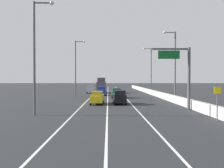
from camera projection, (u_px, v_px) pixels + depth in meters
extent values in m
plane|color=#26282B|center=(115.00, 92.00, 69.64)|extent=(320.00, 320.00, 0.00)
cube|color=silver|center=(94.00, 94.00, 60.56)|extent=(0.16, 130.00, 0.00)
cube|color=silver|center=(108.00, 94.00, 60.61)|extent=(0.16, 130.00, 0.00)
cube|color=silver|center=(122.00, 94.00, 60.66)|extent=(0.16, 130.00, 0.00)
cube|color=#B2ADA3|center=(164.00, 96.00, 45.76)|extent=(0.60, 120.00, 1.10)
cylinder|color=#47474C|center=(189.00, 78.00, 29.98)|extent=(0.36, 0.36, 7.50)
cube|color=#47474C|center=(171.00, 49.00, 29.88)|extent=(4.50, 0.20, 0.20)
cube|color=#0C5923|center=(169.00, 55.00, 29.77)|extent=(2.60, 0.10, 1.00)
cylinder|color=#4C4C51|center=(217.00, 107.00, 21.53)|extent=(0.10, 0.10, 2.40)
cube|color=yellow|center=(218.00, 90.00, 21.46)|extent=(0.60, 0.04, 0.60)
cylinder|color=#4C4C51|center=(175.00, 66.00, 40.98)|extent=(0.24, 0.24, 11.51)
cube|color=#4C4C51|center=(170.00, 32.00, 40.85)|extent=(1.80, 0.12, 0.12)
sphere|color=beige|center=(164.00, 32.00, 40.84)|extent=(0.44, 0.44, 0.44)
cylinder|color=#4C4C51|center=(151.00, 71.00, 62.55)|extent=(0.24, 0.24, 11.51)
cube|color=#4C4C51|center=(148.00, 49.00, 62.43)|extent=(1.80, 0.12, 0.12)
sphere|color=beige|center=(144.00, 49.00, 62.42)|extent=(0.44, 0.44, 0.44)
cylinder|color=#4C4C51|center=(34.00, 58.00, 25.12)|extent=(0.24, 0.24, 11.51)
cube|color=#4C4C51|center=(43.00, 3.00, 25.02)|extent=(1.80, 0.12, 0.12)
sphere|color=beige|center=(52.00, 3.00, 25.03)|extent=(0.44, 0.44, 0.44)
cylinder|color=#4C4C51|center=(75.00, 69.00, 51.02)|extent=(0.24, 0.24, 11.51)
cube|color=#4C4C51|center=(80.00, 42.00, 50.93)|extent=(1.80, 0.12, 0.12)
sphere|color=beige|center=(84.00, 42.00, 50.94)|extent=(0.44, 0.44, 0.44)
cube|color=black|center=(119.00, 98.00, 36.39)|extent=(1.86, 4.41, 1.13)
cube|color=black|center=(120.00, 92.00, 35.94)|extent=(1.59, 2.00, 0.60)
cylinder|color=black|center=(113.00, 101.00, 38.10)|extent=(0.24, 0.69, 0.68)
cylinder|color=black|center=(124.00, 101.00, 38.17)|extent=(0.24, 0.69, 0.68)
cylinder|color=black|center=(115.00, 103.00, 34.64)|extent=(0.24, 0.69, 0.68)
cylinder|color=black|center=(126.00, 103.00, 34.70)|extent=(0.24, 0.69, 0.68)
cube|color=#1E389E|center=(102.00, 91.00, 56.07)|extent=(1.89, 4.14, 1.09)
cube|color=navy|center=(102.00, 88.00, 55.65)|extent=(1.64, 1.87, 0.60)
cylinder|color=black|center=(98.00, 93.00, 57.67)|extent=(0.23, 0.68, 0.68)
cylinder|color=black|center=(106.00, 93.00, 57.72)|extent=(0.23, 0.68, 0.68)
cylinder|color=black|center=(98.00, 94.00, 54.46)|extent=(0.23, 0.68, 0.68)
cylinder|color=black|center=(106.00, 94.00, 54.50)|extent=(0.23, 0.68, 0.68)
cube|color=gold|center=(97.00, 98.00, 36.52)|extent=(1.88, 4.84, 0.97)
cube|color=olive|center=(97.00, 93.00, 36.03)|extent=(1.61, 2.19, 0.60)
cylinder|color=black|center=(93.00, 101.00, 38.49)|extent=(0.24, 0.69, 0.68)
cylinder|color=black|center=(103.00, 101.00, 38.47)|extent=(0.24, 0.69, 0.68)
cylinder|color=black|center=(91.00, 103.00, 34.59)|extent=(0.24, 0.69, 0.68)
cylinder|color=black|center=(102.00, 103.00, 34.58)|extent=(0.24, 0.69, 0.68)
cube|color=#196033|center=(116.00, 94.00, 48.39)|extent=(1.84, 4.25, 1.00)
cube|color=#1C4633|center=(116.00, 90.00, 47.95)|extent=(1.57, 1.93, 0.60)
cylinder|color=black|center=(112.00, 96.00, 50.01)|extent=(0.24, 0.69, 0.68)
cylinder|color=black|center=(120.00, 96.00, 50.08)|extent=(0.24, 0.69, 0.68)
cylinder|color=black|center=(113.00, 97.00, 46.72)|extent=(0.24, 0.69, 0.68)
cylinder|color=black|center=(121.00, 97.00, 46.79)|extent=(0.24, 0.69, 0.68)
cube|color=#B7B7BC|center=(90.00, 90.00, 64.36)|extent=(1.91, 4.61, 1.15)
cube|color=gray|center=(90.00, 86.00, 63.88)|extent=(1.65, 2.09, 0.60)
cylinder|color=black|center=(88.00, 92.00, 66.18)|extent=(0.23, 0.68, 0.68)
cylinder|color=black|center=(94.00, 92.00, 66.24)|extent=(0.23, 0.68, 0.68)
cylinder|color=black|center=(87.00, 92.00, 62.50)|extent=(0.23, 0.68, 0.68)
cylinder|color=black|center=(93.00, 92.00, 62.55)|extent=(0.23, 0.68, 0.68)
cube|color=#4C4C51|center=(101.00, 86.00, 65.69)|extent=(2.55, 8.27, 2.45)
cube|color=#3A3A45|center=(101.00, 80.00, 67.47)|extent=(2.15, 1.85, 1.10)
cylinder|color=black|center=(97.00, 90.00, 69.09)|extent=(0.24, 1.00, 1.00)
cylinder|color=black|center=(105.00, 90.00, 69.16)|extent=(0.24, 1.00, 1.00)
cylinder|color=black|center=(97.00, 92.00, 62.27)|extent=(0.24, 1.00, 1.00)
cylinder|color=black|center=(106.00, 92.00, 62.34)|extent=(0.24, 1.00, 1.00)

